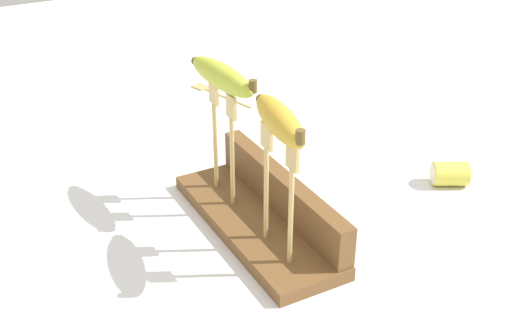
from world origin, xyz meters
TOP-DOWN VIEW (x-y plane):
  - ground_plane at (0.00, 0.00)m, footprint 3.00×3.00m
  - wooden_board at (0.00, 0.00)m, footprint 0.35×0.12m
  - board_backstop at (0.00, 0.05)m, footprint 0.34×0.03m
  - fork_stand_left at (-0.08, -0.01)m, footprint 0.09×0.01m
  - fork_stand_right at (0.08, -0.01)m, footprint 0.09×0.01m
  - banana_raised_left at (-0.08, -0.01)m, footprint 0.17×0.05m
  - banana_raised_right at (0.08, -0.01)m, footprint 0.16×0.06m
  - fork_fallen_near at (-0.52, 0.18)m, footprint 0.18×0.07m
  - banana_chunk_near at (0.04, 0.36)m, footprint 0.06×0.07m

SIDE VIEW (x-z plane):
  - ground_plane at x=0.00m, z-range 0.00..0.00m
  - fork_fallen_near at x=-0.52m, z-range 0.00..0.01m
  - wooden_board at x=0.00m, z-range 0.00..0.02m
  - banana_chunk_near at x=0.04m, z-range 0.00..0.04m
  - board_backstop at x=0.00m, z-range 0.02..0.08m
  - fork_stand_right at x=0.08m, z-range 0.04..0.22m
  - fork_stand_left at x=-0.08m, z-range 0.04..0.22m
  - banana_raised_right at x=0.08m, z-range 0.20..0.24m
  - banana_raised_left at x=-0.08m, z-range 0.20..0.24m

